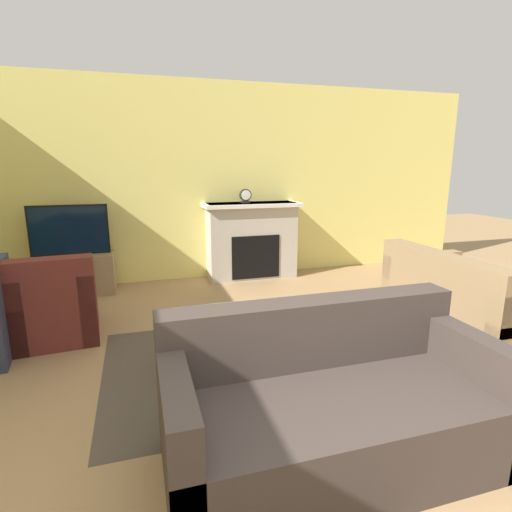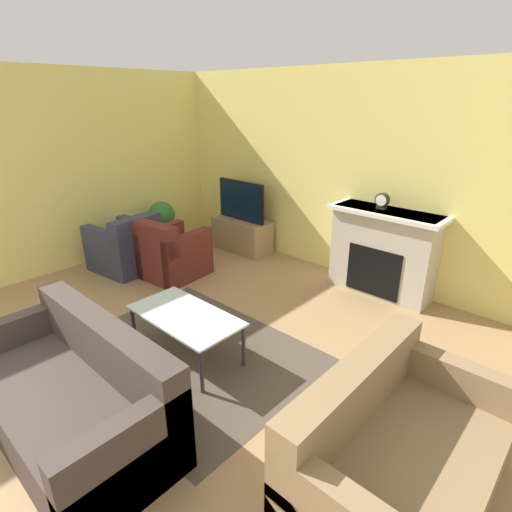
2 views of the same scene
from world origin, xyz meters
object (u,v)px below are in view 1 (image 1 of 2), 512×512
Objects in this scene: tv at (69,230)px; mantel_clock at (245,196)px; couch_sectional at (331,407)px; armchair_accent at (57,307)px; couch_loveseat at (464,307)px; coffee_table at (250,317)px.

mantel_clock reaches higher than tv.
armchair_accent is (-1.72, 2.14, 0.01)m from couch_sectional.
couch_sectional and couch_loveseat have the same top height.
couch_loveseat reaches higher than coffee_table.
tv is at bearing 56.57° from couch_loveseat.
tv reaches higher than couch_loveseat.
coffee_table is 2.69m from mantel_clock.
couch_loveseat is at bearing -1.10° from coffee_table.
couch_sectional is at bearing 119.24° from couch_loveseat.
tv is at bearing -177.56° from mantel_clock.
armchair_accent is 0.78× the size of coffee_table.
couch_sectional is 1.14m from coffee_table.
couch_sectional is at bearing 123.46° from armchair_accent.
tv is 0.61× the size of couch_loveseat.
tv reaches higher than couch_sectional.
mantel_clock reaches higher than armchair_accent.
tv is 3.98m from couch_sectional.
couch_sectional reaches higher than coffee_table.
mantel_clock reaches higher than coffee_table.
couch_sectional is 1.64× the size of coffee_table.
mantel_clock is (2.26, 0.10, 0.36)m from tv.
tv is 2.29m from mantel_clock.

